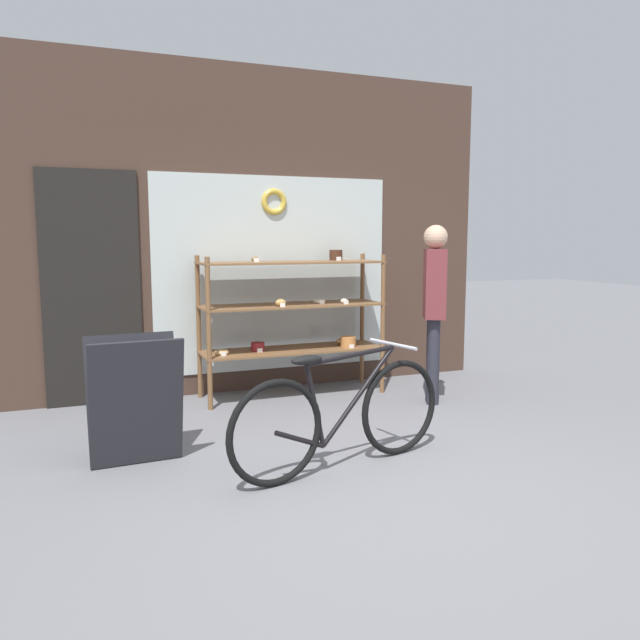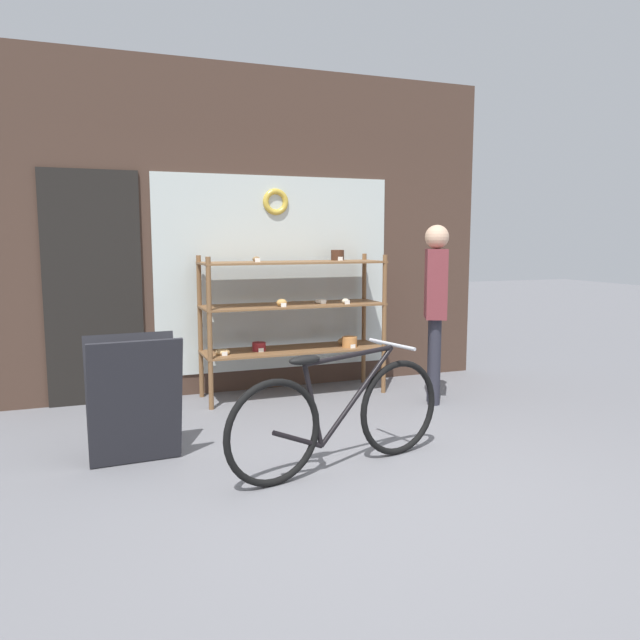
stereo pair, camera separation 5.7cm
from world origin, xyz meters
TOP-DOWN VIEW (x-y plane):
  - ground_plane at (0.00, 0.00)m, footprint 30.00×30.00m
  - storefront_facade at (-0.05, 2.76)m, footprint 4.92×0.13m
  - display_case at (0.29, 2.37)m, footprint 1.73×0.51m
  - bicycle at (-0.07, 0.41)m, footprint 1.63×0.54m
  - sandwich_board at (-1.31, 1.00)m, footprint 0.61×0.41m
  - pedestrian at (1.36, 1.63)m, footprint 0.30×0.37m

SIDE VIEW (x-z plane):
  - ground_plane at x=0.00m, z-range 0.00..0.00m
  - bicycle at x=-0.07m, z-range -0.04..0.76m
  - sandwich_board at x=-1.31m, z-range 0.01..0.86m
  - display_case at x=0.29m, z-range 0.13..1.51m
  - pedestrian at x=1.36m, z-range 0.14..1.76m
  - storefront_facade at x=-0.05m, z-range -0.04..3.09m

